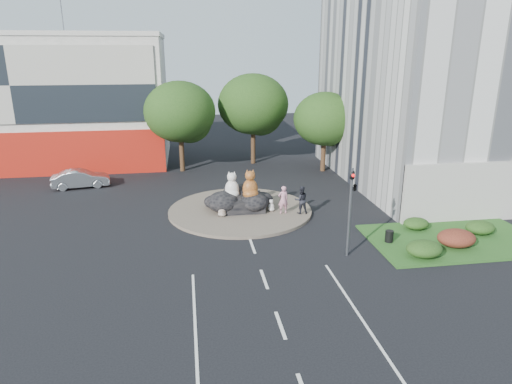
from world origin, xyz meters
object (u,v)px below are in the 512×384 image
at_px(litter_bin, 389,236).
at_px(cat_tabby, 250,184).
at_px(kitten_white, 271,205).
at_px(parked_car, 81,179).
at_px(cat_white, 232,185).
at_px(pedestrian_dark, 301,200).
at_px(pedestrian_pink, 283,200).
at_px(kitten_calico, 222,209).

bearing_deg(litter_bin, cat_tabby, 138.65).
xyz_separation_m(kitten_white, parked_car, (-14.36, 8.53, 0.12)).
height_order(cat_tabby, parked_car, cat_tabby).
bearing_deg(cat_tabby, cat_white, 161.45).
height_order(cat_white, kitten_white, cat_white).
distance_m(cat_white, cat_tabby, 1.27).
xyz_separation_m(cat_white, pedestrian_dark, (4.56, -1.44, -0.88)).
height_order(parked_car, litter_bin, parked_car).
height_order(cat_white, parked_car, cat_white).
relative_size(cat_white, pedestrian_pink, 0.96).
xyz_separation_m(kitten_calico, parked_car, (-10.90, 9.08, 0.04)).
height_order(cat_white, kitten_calico, cat_white).
distance_m(pedestrian_dark, litter_bin, 6.68).
bearing_deg(kitten_white, litter_bin, -56.20).
distance_m(kitten_calico, pedestrian_dark, 5.40).
bearing_deg(parked_car, kitten_white, -130.08).
bearing_deg(cat_white, pedestrian_pink, -7.89).
relative_size(cat_white, pedestrian_dark, 0.97).
xyz_separation_m(kitten_calico, litter_bin, (9.36, -5.56, -0.25)).
bearing_deg(kitten_white, pedestrian_pink, -50.16).
distance_m(cat_white, kitten_calico, 1.96).
relative_size(kitten_calico, kitten_white, 1.19).
distance_m(kitten_white, pedestrian_pink, 1.07).
relative_size(kitten_calico, pedestrian_pink, 0.53).
bearing_deg(kitten_calico, pedestrian_pink, 38.18).
bearing_deg(litter_bin, cat_white, 141.61).
relative_size(parked_car, litter_bin, 6.58).
xyz_separation_m(pedestrian_pink, litter_bin, (5.19, -5.51, -0.70)).
bearing_deg(litter_bin, pedestrian_pink, 133.26).
distance_m(cat_white, parked_car, 14.17).
xyz_separation_m(kitten_white, litter_bin, (5.90, -6.11, -0.16)).
relative_size(cat_tabby, litter_bin, 2.95).
distance_m(cat_tabby, kitten_calico, 2.63).
height_order(cat_white, pedestrian_dark, cat_white).
distance_m(cat_white, pedestrian_pink, 3.68).
xyz_separation_m(cat_tabby, kitten_white, (1.42, -0.33, -1.49)).
bearing_deg(parked_car, kitten_calico, -139.15).
bearing_deg(pedestrian_dark, kitten_white, -23.72).
bearing_deg(kitten_calico, pedestrian_dark, 36.31).
bearing_deg(cat_white, pedestrian_dark, -4.96).
bearing_deg(pedestrian_dark, kitten_calico, -3.98).
height_order(pedestrian_dark, parked_car, pedestrian_dark).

